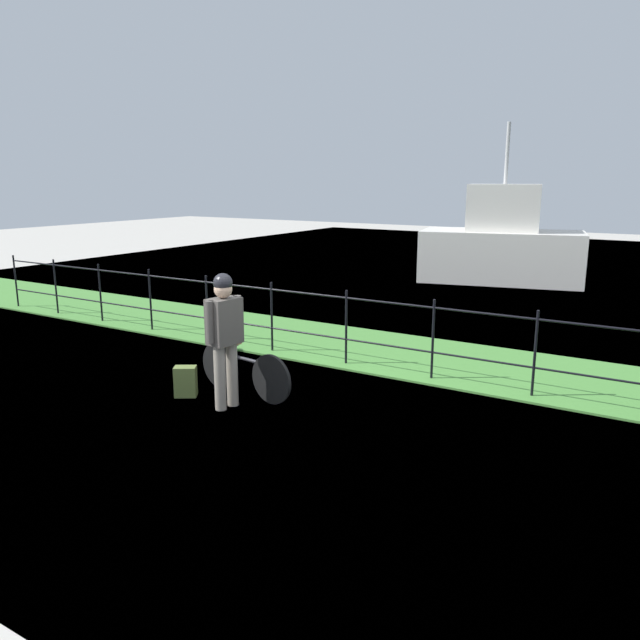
# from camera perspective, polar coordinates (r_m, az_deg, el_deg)

# --- Properties ---
(ground_plane) EXTENTS (60.00, 60.00, 0.00)m
(ground_plane) POSITION_cam_1_polar(r_m,az_deg,el_deg) (7.35, -1.73, -9.39)
(ground_plane) COLOR #B2ADA3
(grass_strip) EXTENTS (27.00, 2.40, 0.03)m
(grass_strip) POSITION_cam_1_polar(r_m,az_deg,el_deg) (10.06, 8.48, -3.27)
(grass_strip) COLOR #478438
(grass_strip) RESTS_ON ground
(harbor_water) EXTENTS (30.00, 30.00, 0.00)m
(harbor_water) POSITION_cam_1_polar(r_m,az_deg,el_deg) (17.49, 18.89, 2.98)
(harbor_water) COLOR slate
(harbor_water) RESTS_ON ground
(iron_fence) EXTENTS (18.04, 0.04, 1.16)m
(iron_fence) POSITION_cam_1_polar(r_m,az_deg,el_deg) (9.06, 6.24, -0.77)
(iron_fence) COLOR black
(iron_fence) RESTS_ON ground
(bicycle_main) EXTENTS (1.60, 0.29, 0.64)m
(bicycle_main) POSITION_cam_1_polar(r_m,az_deg,el_deg) (8.20, -7.01, -4.58)
(bicycle_main) COLOR black
(bicycle_main) RESTS_ON ground
(wooden_crate) EXTENTS (0.41, 0.31, 0.26)m
(wooden_crate) POSITION_cam_1_polar(r_m,az_deg,el_deg) (8.34, -8.73, -1.28)
(wooden_crate) COLOR olive
(wooden_crate) RESTS_ON bicycle_main
(terrier_dog) EXTENTS (0.32, 0.18, 0.18)m
(terrier_dog) POSITION_cam_1_polar(r_m,az_deg,el_deg) (8.27, -8.67, 0.08)
(terrier_dog) COLOR #4C3D2D
(terrier_dog) RESTS_ON wooden_crate
(cyclist_person) EXTENTS (0.31, 0.54, 1.68)m
(cyclist_person) POSITION_cam_1_polar(r_m,az_deg,el_deg) (7.62, -8.74, -0.81)
(cyclist_person) COLOR gray
(cyclist_person) RESTS_ON ground
(backpack_on_paving) EXTENTS (0.33, 0.30, 0.40)m
(backpack_on_paving) POSITION_cam_1_polar(r_m,az_deg,el_deg) (8.33, -12.20, -5.52)
(backpack_on_paving) COLOR olive
(backpack_on_paving) RESTS_ON ground
(mooring_bollard) EXTENTS (0.20, 0.20, 0.43)m
(mooring_bollard) POSITION_cam_1_polar(r_m,az_deg,el_deg) (10.34, -9.78, -1.74)
(mooring_bollard) COLOR #38383D
(mooring_bollard) RESTS_ON ground
(moored_boat_mid) EXTENTS (4.59, 2.87, 4.24)m
(moored_boat_mid) POSITION_cam_1_polar(r_m,az_deg,el_deg) (17.88, 16.26, 6.53)
(moored_boat_mid) COLOR silver
(moored_boat_mid) RESTS_ON ground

